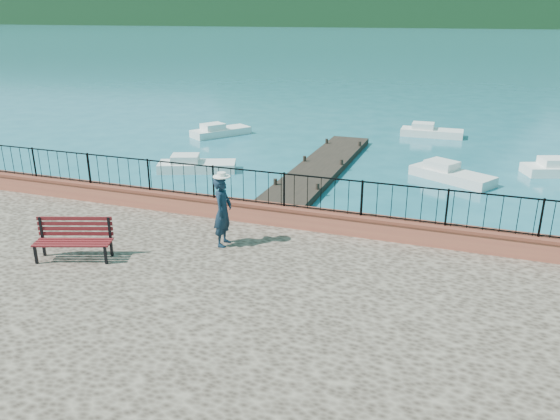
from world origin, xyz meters
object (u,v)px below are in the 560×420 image
Objects in this scene: boat_4 at (432,130)px; boat_1 at (452,172)px; boat_3 at (221,129)px; person at (223,211)px; boat_0 at (197,163)px; park_bench at (74,248)px.

boat_1 is at bearing -80.47° from boat_4.
person is at bearing -119.76° from boat_3.
boat_1 is 1.03× the size of boat_3.
boat_3 is 0.99× the size of boat_4.
boat_3 is at bearing -162.06° from boat_4.
person is 11.69m from boat_0.
park_bench is 16.56m from boat_1.
park_bench is at bearing -106.50° from boat_4.
boat_4 is at bearing -36.94° from boat_3.
boat_3 is at bearing 86.11° from park_bench.
boat_3 is 12.59m from boat_4.
boat_0 is 1.00× the size of boat_3.
boat_1 is (8.22, 14.34, -1.11)m from park_bench.
boat_1 is at bearing -27.03° from person.
person reaches higher than park_bench.
boat_3 is at bearing -170.35° from boat_1.
boat_1 is at bearing -76.05° from boat_3.
boat_4 is at bearing 28.96° from boat_0.
boat_1 is 1.03× the size of boat_4.
person is 0.52× the size of boat_3.
boat_0 is at bearing -137.82° from boat_1.
boat_4 is (11.92, 4.07, 0.00)m from boat_3.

